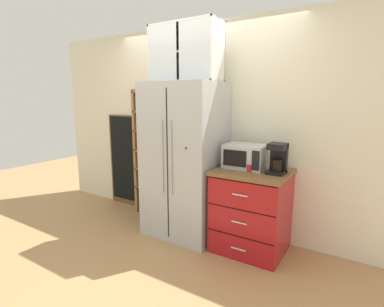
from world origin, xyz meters
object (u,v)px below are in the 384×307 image
(refrigerator, at_px, (185,160))
(chalkboard_menu, at_px, (125,160))
(mug_red, at_px, (251,168))
(mug_sage, at_px, (255,165))
(coffee_maker, at_px, (278,158))
(microwave, at_px, (246,156))
(bottle_green, at_px, (252,161))

(refrigerator, bearing_deg, chalkboard_menu, 166.22)
(mug_red, relative_size, mug_sage, 0.98)
(coffee_maker, bearing_deg, microwave, 173.32)
(refrigerator, relative_size, chalkboard_menu, 1.31)
(coffee_maker, height_order, bottle_green, coffee_maker)
(coffee_maker, relative_size, bottle_green, 1.27)
(mug_sage, distance_m, chalkboard_menu, 2.20)
(mug_red, relative_size, chalkboard_menu, 0.08)
(refrigerator, bearing_deg, coffee_maker, 1.70)
(microwave, relative_size, bottle_green, 1.80)
(refrigerator, distance_m, mug_sage, 0.85)
(refrigerator, bearing_deg, mug_red, -3.51)
(bottle_green, distance_m, chalkboard_menu, 2.22)
(mug_sage, bearing_deg, mug_red, -89.83)
(refrigerator, xyz_separation_m, mug_red, (0.85, -0.05, 0.02))
(mug_red, distance_m, bottle_green, 0.07)
(coffee_maker, xyz_separation_m, mug_sage, (-0.25, 0.04, -0.11))
(mug_red, bearing_deg, refrigerator, 176.49)
(refrigerator, xyz_separation_m, chalkboard_menu, (-1.33, 0.33, -0.21))
(coffee_maker, relative_size, chalkboard_menu, 0.22)
(refrigerator, bearing_deg, bottle_green, -1.49)
(microwave, bearing_deg, mug_sage, -1.49)
(microwave, height_order, chalkboard_menu, chalkboard_menu)
(mug_sage, bearing_deg, refrigerator, -175.15)
(mug_red, distance_m, mug_sage, 0.12)
(coffee_maker, bearing_deg, chalkboard_menu, 173.14)
(mug_red, height_order, bottle_green, bottle_green)
(mug_red, height_order, mug_sage, mug_sage)
(microwave, relative_size, coffee_maker, 1.42)
(refrigerator, relative_size, bottle_green, 7.50)
(coffee_maker, height_order, mug_red, coffee_maker)
(mug_sage, xyz_separation_m, bottle_green, (-0.00, -0.09, 0.06))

